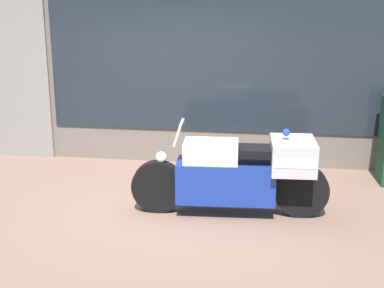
{
  "coord_description": "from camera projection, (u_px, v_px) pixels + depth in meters",
  "views": [
    {
      "loc": [
        1.33,
        -6.35,
        2.65
      ],
      "look_at": [
        0.36,
        0.31,
        0.74
      ],
      "focal_mm": 50.0,
      "sensor_mm": 36.0,
      "label": 1
    }
  ],
  "objects": [
    {
      "name": "ground_plane",
      "position": [
        161.0,
        204.0,
        6.95
      ],
      "size": [
        60.0,
        60.0,
        0.0
      ],
      "primitive_type": "plane",
      "color": "#7A5B4C"
    },
    {
      "name": "paramedic_motorcycle",
      "position": [
        241.0,
        171.0,
        6.49
      ],
      "size": [
        2.42,
        0.68,
        1.17
      ],
      "rotation": [
        0.0,
        0.0,
        3.2
      ],
      "color": "black",
      "rests_on": "ground"
    },
    {
      "name": "shop_building",
      "position": [
        154.0,
        38.0,
        8.38
      ],
      "size": [
        6.56,
        0.55,
        3.92
      ],
      "color": "#6B6056",
      "rests_on": "ground"
    },
    {
      "name": "window_display",
      "position": [
        214.0,
        134.0,
        8.7
      ],
      "size": [
        5.01,
        0.3,
        1.79
      ],
      "color": "slate",
      "rests_on": "ground"
    }
  ]
}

